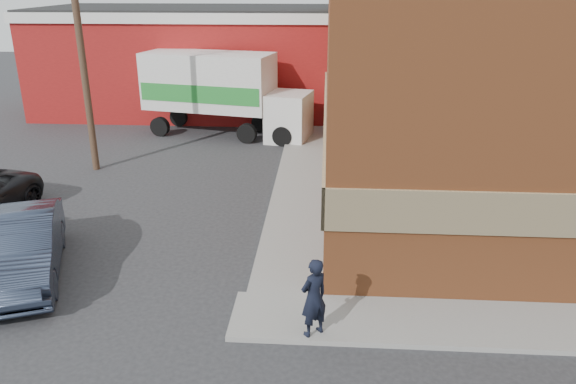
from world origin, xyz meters
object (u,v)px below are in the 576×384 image
(brick_building, at_px, (530,51))
(utility_pole, at_px, (81,46))
(box_truck, at_px, (224,89))
(warehouse, at_px, (193,59))
(man, at_px, (314,298))
(sedan, at_px, (21,247))

(brick_building, height_order, utility_pole, brick_building)
(brick_building, xyz_separation_m, utility_pole, (-16.00, 0.00, 0.06))
(brick_building, distance_m, box_truck, 13.18)
(warehouse, height_order, utility_pole, utility_pole)
(utility_pole, bearing_deg, warehouse, 82.23)
(man, bearing_deg, brick_building, -162.76)
(utility_pole, relative_size, box_truck, 1.11)
(utility_pole, bearing_deg, box_truck, 51.96)
(sedan, height_order, box_truck, box_truck)
(utility_pole, height_order, box_truck, utility_pole)
(warehouse, height_order, man, warehouse)
(sedan, bearing_deg, utility_pole, 78.80)
(brick_building, bearing_deg, box_truck, 155.29)
(man, bearing_deg, warehouse, -109.76)
(warehouse, relative_size, man, 9.40)
(brick_building, relative_size, box_truck, 2.26)
(box_truck, bearing_deg, brick_building, -12.31)
(brick_building, relative_size, man, 10.52)
(man, xyz_separation_m, box_truck, (-4.58, 15.96, 1.23))
(warehouse, relative_size, utility_pole, 1.81)
(brick_building, bearing_deg, utility_pole, 179.98)
(warehouse, distance_m, sedan, 19.50)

